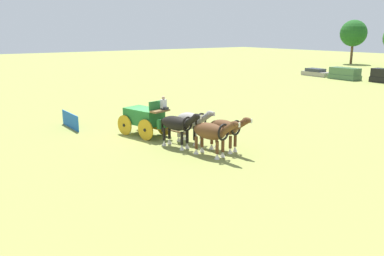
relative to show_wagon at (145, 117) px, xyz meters
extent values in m
plane|color=olive|center=(-0.14, -0.04, -1.23)|extent=(220.00, 220.00, 0.00)
cube|color=#236B2D|center=(-0.14, -0.04, 0.06)|extent=(2.83, 2.01, 1.04)
cube|color=brown|center=(1.35, 0.32, 0.62)|extent=(0.85, 1.40, 0.12)
cube|color=#236B2D|center=(1.74, 0.41, -0.11)|extent=(0.50, 1.19, 0.60)
cube|color=#236B2D|center=(1.06, 0.25, 0.96)|extent=(0.36, 1.28, 0.55)
cube|color=gold|center=(-0.14, -0.04, -0.56)|extent=(2.78, 0.81, 0.16)
cylinder|color=gold|center=(0.67, 1.00, -0.56)|extent=(1.33, 0.39, 1.35)
cylinder|color=black|center=(0.67, 1.00, -0.56)|extent=(0.24, 0.22, 0.20)
cylinder|color=gold|center=(1.05, -0.60, -0.56)|extent=(1.33, 0.39, 1.35)
cylinder|color=black|center=(1.05, -0.60, -0.56)|extent=(0.24, 0.22, 0.20)
cylinder|color=gold|center=(-1.32, 0.53, -0.56)|extent=(1.33, 0.39, 1.35)
cylinder|color=black|center=(-1.32, 0.53, -0.56)|extent=(0.24, 0.22, 0.20)
cylinder|color=gold|center=(-0.94, -1.08, -0.56)|extent=(1.33, 0.39, 1.35)
cylinder|color=black|center=(-0.94, -1.08, -0.56)|extent=(0.24, 0.22, 0.20)
cylinder|color=brown|center=(2.37, 0.56, -0.51)|extent=(2.55, 0.70, 0.10)
cube|color=#2D2D33|center=(1.39, 0.66, 0.76)|extent=(0.46, 0.40, 0.16)
cube|color=silver|center=(1.28, 0.63, 1.04)|extent=(0.32, 0.41, 0.55)
sphere|color=tan|center=(1.28, 0.63, 1.42)|extent=(0.22, 0.22, 0.22)
ellipsoid|color=#9E998E|center=(3.10, 1.40, 0.17)|extent=(2.15, 1.42, 0.99)
cylinder|color=#9E998E|center=(3.71, 1.83, -0.60)|extent=(0.18, 0.18, 0.68)
cone|color=silver|center=(3.71, 1.83, -1.09)|extent=(0.30, 0.30, 0.29)
cylinder|color=#9E998E|center=(3.83, 1.30, -0.60)|extent=(0.18, 0.18, 0.68)
cone|color=silver|center=(3.83, 1.30, -1.09)|extent=(0.30, 0.30, 0.29)
cylinder|color=#9E998E|center=(2.36, 1.51, -0.60)|extent=(0.18, 0.18, 0.68)
cone|color=silver|center=(2.36, 1.51, -1.09)|extent=(0.30, 0.30, 0.29)
cylinder|color=#9E998E|center=(2.49, 0.98, -0.60)|extent=(0.18, 0.18, 0.68)
cone|color=silver|center=(2.49, 0.98, -1.09)|extent=(0.30, 0.30, 0.29)
cylinder|color=#9E998E|center=(4.32, 1.69, 0.57)|extent=(1.00, 0.57, 0.81)
ellipsoid|color=#9E998E|center=(4.68, 1.78, 0.83)|extent=(0.64, 0.39, 0.32)
cube|color=silver|center=(4.95, 1.85, 0.83)|extent=(0.08, 0.11, 0.24)
torus|color=black|center=(3.96, 1.61, 0.27)|extent=(0.35, 1.01, 1.01)
cylinder|color=black|center=(2.09, 1.16, -0.13)|extent=(0.14, 0.14, 0.80)
ellipsoid|color=black|center=(3.40, 0.14, 0.22)|extent=(2.24, 1.31, 0.85)
cylinder|color=black|center=(4.06, 0.54, -0.52)|extent=(0.18, 0.18, 0.77)
cone|color=silver|center=(4.06, 0.54, -1.07)|extent=(0.30, 0.30, 0.33)
cylinder|color=black|center=(4.17, 0.08, -0.52)|extent=(0.18, 0.18, 0.77)
cone|color=silver|center=(4.17, 0.08, -1.07)|extent=(0.30, 0.30, 0.33)
cylinder|color=black|center=(2.63, 0.19, -0.52)|extent=(0.18, 0.18, 0.77)
cone|color=silver|center=(2.63, 0.19, -1.07)|extent=(0.30, 0.30, 0.33)
cylinder|color=black|center=(2.74, -0.26, -0.52)|extent=(0.18, 0.18, 0.77)
cone|color=silver|center=(2.74, -0.26, -1.07)|extent=(0.30, 0.30, 0.33)
cylinder|color=black|center=(4.68, 0.44, 0.61)|extent=(1.00, 0.57, 0.81)
ellipsoid|color=black|center=(5.04, 0.53, 0.86)|extent=(0.64, 0.39, 0.32)
cube|color=silver|center=(5.31, 0.59, 0.86)|extent=(0.08, 0.11, 0.24)
torus|color=black|center=(4.32, 0.36, 0.32)|extent=(0.32, 0.89, 0.88)
cylinder|color=black|center=(2.33, -0.12, -0.08)|extent=(0.14, 0.14, 0.80)
ellipsoid|color=brown|center=(5.63, 2.01, 0.15)|extent=(2.06, 1.29, 0.87)
cylinder|color=brown|center=(6.22, 2.39, -0.57)|extent=(0.18, 0.18, 0.71)
cone|color=silver|center=(6.22, 2.39, -1.08)|extent=(0.30, 0.30, 0.30)
cylinder|color=brown|center=(6.33, 1.93, -0.57)|extent=(0.18, 0.18, 0.71)
cone|color=silver|center=(6.33, 1.93, -1.08)|extent=(0.30, 0.30, 0.30)
cylinder|color=brown|center=(4.92, 2.08, -0.57)|extent=(0.18, 0.18, 0.71)
cone|color=silver|center=(4.92, 2.08, -1.08)|extent=(0.30, 0.30, 0.30)
cylinder|color=brown|center=(5.03, 1.62, -0.57)|extent=(0.18, 0.18, 0.71)
cone|color=silver|center=(5.03, 1.62, -1.08)|extent=(0.30, 0.30, 0.30)
cylinder|color=brown|center=(6.82, 2.29, 0.54)|extent=(1.00, 0.57, 0.81)
ellipsoid|color=brown|center=(7.18, 2.38, 0.80)|extent=(0.64, 0.39, 0.32)
cube|color=silver|center=(7.45, 2.44, 0.80)|extent=(0.08, 0.11, 0.24)
torus|color=black|center=(6.46, 2.21, 0.25)|extent=(0.33, 0.90, 0.90)
cylinder|color=black|center=(4.65, 1.77, -0.15)|extent=(0.14, 0.14, 0.80)
ellipsoid|color=brown|center=(5.93, 0.74, 0.16)|extent=(2.28, 1.40, 0.93)
cylinder|color=brown|center=(6.59, 1.16, -0.58)|extent=(0.18, 0.18, 0.70)
cone|color=silver|center=(6.59, 1.16, -1.08)|extent=(0.30, 0.30, 0.30)
cylinder|color=brown|center=(6.71, 0.67, -0.58)|extent=(0.18, 0.18, 0.70)
cone|color=silver|center=(6.71, 0.67, -1.08)|extent=(0.30, 0.30, 0.30)
cylinder|color=brown|center=(5.15, 0.82, -0.58)|extent=(0.18, 0.18, 0.70)
cone|color=silver|center=(5.15, 0.82, -1.08)|extent=(0.30, 0.30, 0.30)
cylinder|color=brown|center=(5.26, 0.32, -0.58)|extent=(0.18, 0.18, 0.70)
cone|color=silver|center=(5.26, 0.32, -1.08)|extent=(0.30, 0.30, 0.30)
cylinder|color=brown|center=(7.22, 1.05, 0.56)|extent=(1.00, 0.57, 0.81)
ellipsoid|color=brown|center=(7.58, 1.14, 0.82)|extent=(0.64, 0.39, 0.32)
cube|color=silver|center=(7.85, 1.20, 0.82)|extent=(0.08, 0.11, 0.24)
torus|color=black|center=(6.86, 0.96, 0.26)|extent=(0.34, 0.96, 0.96)
cylinder|color=black|center=(4.85, 0.48, -0.14)|extent=(0.14, 0.14, 0.80)
cube|color=gray|center=(-16.85, 39.45, -0.90)|extent=(4.70, 2.15, 0.67)
cube|color=#2D333D|center=(-17.08, 39.47, -0.32)|extent=(2.85, 1.89, 0.47)
cube|color=#477047|center=(-11.50, 38.86, -0.89)|extent=(4.50, 2.15, 0.68)
cube|color=#477047|center=(-11.50, 38.86, -0.05)|extent=(4.32, 1.99, 1.01)
cylinder|color=brown|center=(-27.66, 64.82, 0.99)|extent=(0.50, 0.50, 4.44)
sphere|color=#1E561E|center=(-27.66, 64.82, 5.12)|extent=(5.44, 5.44, 5.44)
cube|color=#1959B2|center=(-5.05, -3.35, -0.68)|extent=(3.20, 0.07, 1.10)
camera|label=1|loc=(22.96, -12.59, 5.55)|focal=37.71mm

